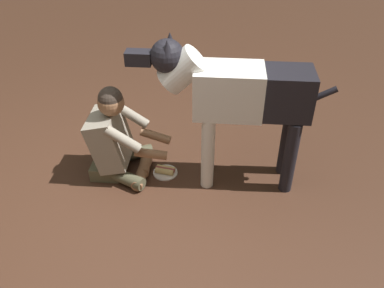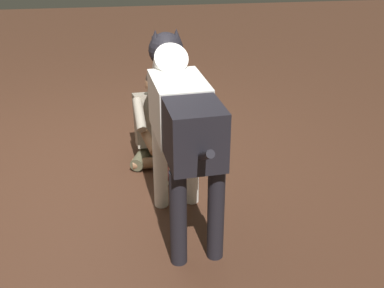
% 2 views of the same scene
% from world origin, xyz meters
% --- Properties ---
extents(ground_plane, '(15.21, 15.21, 0.00)m').
position_xyz_m(ground_plane, '(0.00, 0.00, 0.00)').
color(ground_plane, '#43281B').
extents(person_sitting_on_floor, '(0.69, 0.58, 0.81)m').
position_xyz_m(person_sitting_on_floor, '(0.01, -0.51, 0.33)').
color(person_sitting_on_floor, brown).
rests_on(person_sitting_on_floor, ground).
extents(large_dog, '(1.54, 0.39, 1.23)m').
position_xyz_m(large_dog, '(-0.94, -0.59, 0.79)').
color(large_dog, silver).
rests_on(large_dog, ground).
extents(hot_dog_on_plate, '(0.21, 0.21, 0.06)m').
position_xyz_m(hot_dog_on_plate, '(-0.38, -0.54, 0.03)').
color(hot_dog_on_plate, white).
rests_on(hot_dog_on_plate, ground).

